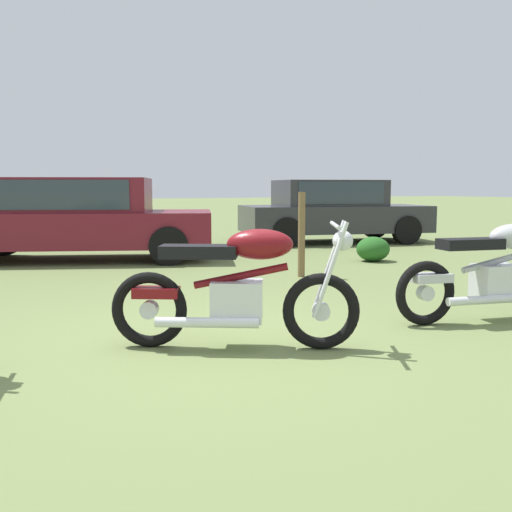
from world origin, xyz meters
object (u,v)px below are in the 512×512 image
(motorcycle_silver, at_px, (497,271))
(car_burgundy, at_px, (68,212))
(motorcycle_maroon, at_px, (238,288))
(shrub_low, at_px, (373,249))
(fence_post_wooden, at_px, (302,235))
(car_charcoal, at_px, (332,208))

(motorcycle_silver, height_order, car_burgundy, car_burgundy)
(motorcycle_maroon, height_order, shrub_low, motorcycle_maroon)
(shrub_low, bearing_deg, fence_post_wooden, -154.21)
(car_burgundy, bearing_deg, shrub_low, -7.05)
(car_charcoal, relative_size, shrub_low, 7.70)
(car_burgundy, relative_size, car_charcoal, 1.08)
(motorcycle_maroon, xyz_separation_m, fence_post_wooden, (2.38, 3.02, 0.12))
(car_charcoal, bearing_deg, fence_post_wooden, -115.04)
(motorcycle_maroon, height_order, motorcycle_silver, same)
(fence_post_wooden, bearing_deg, motorcycle_silver, -85.51)
(motorcycle_silver, bearing_deg, motorcycle_maroon, -173.33)
(motorcycle_silver, bearing_deg, shrub_low, 78.26)
(fence_post_wooden, bearing_deg, shrub_low, 25.79)
(shrub_low, xyz_separation_m, fence_post_wooden, (-2.01, -0.97, 0.39))
(car_burgundy, distance_m, fence_post_wooden, 4.36)
(motorcycle_silver, xyz_separation_m, car_charcoal, (3.08, 7.46, 0.32))
(motorcycle_maroon, xyz_separation_m, motorcycle_silver, (2.63, -0.20, -0.01))
(motorcycle_silver, bearing_deg, car_charcoal, 78.61)
(motorcycle_silver, distance_m, car_burgundy, 7.28)
(shrub_low, height_order, fence_post_wooden, fence_post_wooden)
(motorcycle_maroon, bearing_deg, shrub_low, 71.24)
(motorcycle_silver, relative_size, fence_post_wooden, 1.71)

